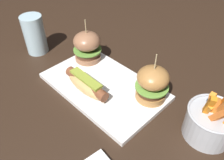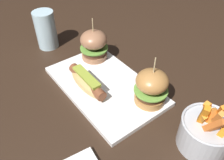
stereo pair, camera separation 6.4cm
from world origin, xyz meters
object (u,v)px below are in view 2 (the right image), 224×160
Objects in this scene: slider_left at (94,45)px; fries_bucket at (205,133)px; slider_right at (151,87)px; platter_main at (105,86)px; hot_dog at (87,82)px; water_glass at (46,30)px.

slider_left reaches higher than fries_bucket.
slider_right is 1.04× the size of fries_bucket.
platter_main is 0.15m from slider_left.
hot_dog is 0.34m from fries_bucket.
slider_right is 0.17m from fries_bucket.
slider_left and slider_right have the same top height.
water_glass is (-0.30, 0.02, 0.03)m from hot_dog.
slider_left reaches higher than hot_dog.
hot_dog is 0.18m from slider_right.
fries_bucket is at bearing 9.14° from water_glass.
platter_main is 2.49× the size of slider_right.
fries_bucket is at bearing 1.77° from slider_left.
slider_left is at bearing 25.09° from water_glass.
slider_right is at bearing 1.25° from slider_left.
hot_dog is at bearing -41.90° from slider_left.
slider_left is 1.06× the size of water_glass.
platter_main is at bearing -167.61° from fries_bucket.
slider_right reaches higher than platter_main.
water_glass is (-0.18, -0.09, 0.00)m from slider_left.
fries_bucket is (0.43, 0.01, -0.02)m from slider_left.
fries_bucket is (0.30, 0.07, 0.04)m from platter_main.
slider_left is at bearing -178.75° from slider_right.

